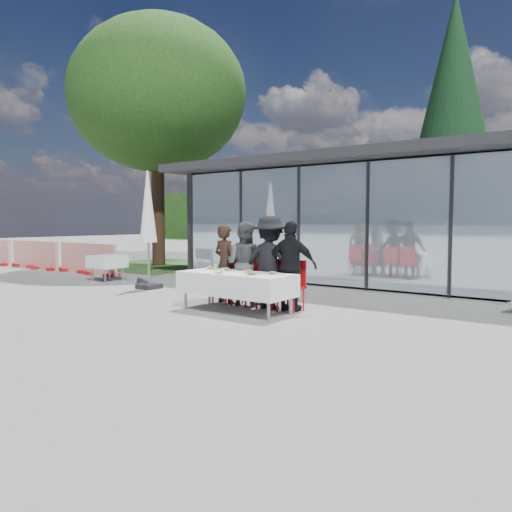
{
  "coord_description": "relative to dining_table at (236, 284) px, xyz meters",
  "views": [
    {
      "loc": [
        6.03,
        -7.28,
        1.73
      ],
      "look_at": [
        -0.25,
        1.2,
        0.99
      ],
      "focal_mm": 35.0,
      "sensor_mm": 36.0,
      "label": 1
    }
  ],
  "objects": [
    {
      "name": "ground",
      "position": [
        -0.12,
        -0.07,
        -0.54
      ],
      "size": [
        90.0,
        90.0,
        0.0
      ],
      "primitive_type": "plane",
      "color": "gray",
      "rests_on": "ground"
    },
    {
      "name": "pavilion",
      "position": [
        1.89,
        8.09,
        1.61
      ],
      "size": [
        14.8,
        8.8,
        3.44
      ],
      "color": "gray",
      "rests_on": "ground"
    },
    {
      "name": "treeline",
      "position": [
        -2.12,
        27.93,
        1.66
      ],
      "size": [
        62.5,
        2.0,
        4.4
      ],
      "color": "#183811",
      "rests_on": "ground"
    },
    {
      "name": "dining_table",
      "position": [
        0.0,
        0.0,
        0.0
      ],
      "size": [
        2.26,
        0.96,
        0.75
      ],
      "color": "white",
      "rests_on": "ground"
    },
    {
      "name": "diner_a",
      "position": [
        -0.84,
        0.68,
        0.29
      ],
      "size": [
        0.66,
        0.66,
        1.66
      ],
      "primitive_type": "imported",
      "rotation": [
        0.0,
        0.0,
        3.04
      ],
      "color": "black",
      "rests_on": "ground"
    },
    {
      "name": "diner_chair_a",
      "position": [
        -0.84,
        0.75,
        -0.0
      ],
      "size": [
        0.44,
        0.44,
        0.97
      ],
      "color": "red",
      "rests_on": "ground"
    },
    {
      "name": "diner_b",
      "position": [
        -0.32,
        0.68,
        0.32
      ],
      "size": [
        0.94,
        0.94,
        1.72
      ],
      "primitive_type": "imported",
      "rotation": [
        0.0,
        0.0,
        3.28
      ],
      "color": "#545454",
      "rests_on": "ground"
    },
    {
      "name": "diner_chair_b",
      "position": [
        -0.32,
        0.75,
        -0.0
      ],
      "size": [
        0.44,
        0.44,
        0.97
      ],
      "color": "red",
      "rests_on": "ground"
    },
    {
      "name": "diner_c",
      "position": [
        0.31,
        0.68,
        0.38
      ],
      "size": [
        1.31,
        1.31,
        1.83
      ],
      "primitive_type": "imported",
      "rotation": [
        0.0,
        0.0,
        3.26
      ],
      "color": "black",
      "rests_on": "ground"
    },
    {
      "name": "diner_chair_c",
      "position": [
        0.31,
        0.75,
        -0.0
      ],
      "size": [
        0.44,
        0.44,
        0.97
      ],
      "color": "red",
      "rests_on": "ground"
    },
    {
      "name": "diner_d",
      "position": [
        0.81,
        0.68,
        0.33
      ],
      "size": [
        1.23,
        1.23,
        1.73
      ],
      "primitive_type": "imported",
      "rotation": [
        0.0,
        0.0,
        3.39
      ],
      "color": "black",
      "rests_on": "ground"
    },
    {
      "name": "diner_chair_d",
      "position": [
        0.81,
        0.75,
        -0.0
      ],
      "size": [
        0.44,
        0.44,
        0.97
      ],
      "color": "red",
      "rests_on": "ground"
    },
    {
      "name": "plate_a",
      "position": [
        -0.81,
        0.18,
        0.24
      ],
      "size": [
        0.24,
        0.24,
        0.07
      ],
      "color": "silver",
      "rests_on": "dining_table"
    },
    {
      "name": "plate_b",
      "position": [
        -0.37,
        0.13,
        0.24
      ],
      "size": [
        0.24,
        0.24,
        0.07
      ],
      "color": "silver",
      "rests_on": "dining_table"
    },
    {
      "name": "plate_c",
      "position": [
        0.24,
        0.08,
        0.24
      ],
      "size": [
        0.24,
        0.24,
        0.07
      ],
      "color": "silver",
      "rests_on": "dining_table"
    },
    {
      "name": "plate_d",
      "position": [
        0.8,
        0.07,
        0.24
      ],
      "size": [
        0.24,
        0.24,
        0.07
      ],
      "color": "silver",
      "rests_on": "dining_table"
    },
    {
      "name": "plate_extra",
      "position": [
        0.53,
        -0.21,
        0.24
      ],
      "size": [
        0.24,
        0.24,
        0.07
      ],
      "color": "silver",
      "rests_on": "dining_table"
    },
    {
      "name": "juice_bottle",
      "position": [
        -0.51,
        -0.02,
        0.28
      ],
      "size": [
        0.06,
        0.06,
        0.14
      ],
      "primitive_type": "cylinder",
      "color": "#93BD4E",
      "rests_on": "dining_table"
    },
    {
      "name": "drinking_glasses",
      "position": [
        -0.13,
        -0.25,
        0.26
      ],
      "size": [
        0.07,
        0.07,
        0.1
      ],
      "color": "silver",
      "rests_on": "dining_table"
    },
    {
      "name": "folded_eyeglasses",
      "position": [
        -0.17,
        -0.32,
        0.22
      ],
      "size": [
        0.14,
        0.03,
        0.01
      ],
      "primitive_type": "cube",
      "color": "black",
      "rests_on": "dining_table"
    },
    {
      "name": "spare_table_left",
      "position": [
        -6.11,
        1.64,
        0.02
      ],
      "size": [
        0.86,
        0.86,
        0.74
      ],
      "color": "white",
      "rests_on": "ground"
    },
    {
      "name": "market_umbrella",
      "position": [
        -3.84,
        1.21,
        1.38
      ],
      "size": [
        0.5,
        0.5,
        3.0
      ],
      "color": "black",
      "rests_on": "ground"
    },
    {
      "name": "construction_barriers",
      "position": [
        -10.6,
        2.46,
        -0.1
      ],
      "size": [
        7.8,
        0.6,
        1.0
      ],
      "color": "red",
      "rests_on": "ground"
    },
    {
      "name": "deciduous_tree",
      "position": [
        -8.62,
        5.93,
        5.94
      ],
      "size": [
        7.04,
        6.4,
        9.38
      ],
      "color": "#382316",
      "rests_on": "ground"
    },
    {
      "name": "conifer_tree",
      "position": [
        0.38,
        12.93,
        5.45
      ],
      "size": [
        4.0,
        4.0,
        10.5
      ],
      "color": "#382316",
      "rests_on": "ground"
    },
    {
      "name": "grass_patch",
      "position": [
        -8.62,
        5.93,
        -0.53
      ],
      "size": [
        5.0,
        5.0,
        0.02
      ],
      "primitive_type": "cube",
      "color": "#385926",
      "rests_on": "ground"
    }
  ]
}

